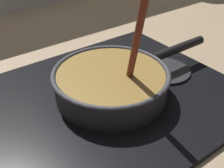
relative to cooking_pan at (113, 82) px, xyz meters
name	(u,v)px	position (x,y,z in m)	size (l,w,h in m)	color
ground	(140,131)	(-0.01, -0.10, -0.07)	(2.40, 1.60, 0.04)	#9E8466
hob_plate	(112,97)	(0.00, 0.00, -0.04)	(0.56, 0.48, 0.01)	black
burner_ring	(112,93)	(0.00, 0.00, -0.03)	(0.20, 0.20, 0.01)	#592D0C
spare_burner	(165,71)	(0.16, 0.00, -0.03)	(0.13, 0.13, 0.01)	#262628
cooking_pan	(113,82)	(0.00, 0.00, 0.00)	(0.42, 0.26, 0.26)	#38383D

